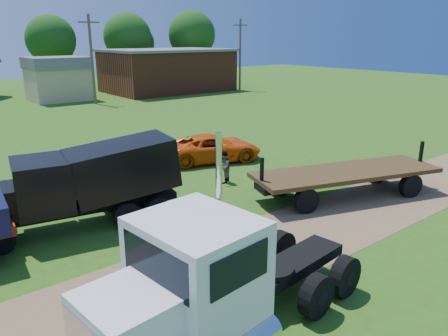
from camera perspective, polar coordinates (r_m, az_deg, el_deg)
ground at (r=16.81m, az=11.98°, el=-7.63°), size 140.00×140.00×0.00m
dirt_track at (r=16.81m, az=11.98°, el=-7.62°), size 120.00×4.20×0.01m
white_semi_tractor at (r=9.86m, az=-2.96°, el=-15.17°), size 8.09×3.41×4.80m
black_dump_truck at (r=16.85m, az=-17.48°, el=-1.61°), size 7.51×3.41×3.19m
orange_pickup at (r=24.86m, az=-1.45°, el=2.64°), size 6.00×4.18×1.52m
flatbed_trailer at (r=20.03m, az=15.64°, el=-1.03°), size 8.82×5.03×2.16m
spectator_b at (r=21.09m, az=-0.03°, el=0.13°), size 0.98×0.93×1.59m
brick_building at (r=58.09m, az=-7.38°, el=12.57°), size 15.40×10.40×5.30m
tan_shed at (r=52.27m, az=-20.84°, el=10.91°), size 6.20×5.40×4.70m
utility_poles at (r=48.11m, az=-16.89°, el=13.59°), size 42.20×0.28×9.00m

